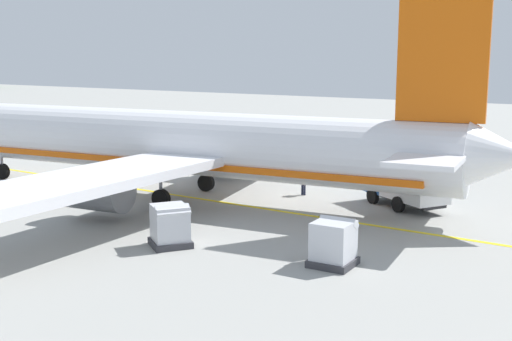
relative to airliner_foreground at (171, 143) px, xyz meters
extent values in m
cylinder|color=white|center=(-0.08, 0.56, 0.11)|extent=(8.80, 36.18, 3.80)
cone|color=white|center=(2.66, -18.84, 0.51)|extent=(3.65, 3.62, 3.23)
cube|color=white|center=(-8.85, -2.70, -0.56)|extent=(16.16, 5.37, 0.50)
cylinder|color=slate|center=(-6.39, -0.53, -1.76)|extent=(2.63, 3.48, 2.20)
cube|color=white|center=(9.25, -0.14, -0.56)|extent=(16.69, 8.54, 0.50)
cylinder|color=slate|center=(6.29, 1.26, -1.76)|extent=(2.63, 3.48, 2.20)
cube|color=#D8590C|center=(2.23, -15.77, 5.26)|extent=(0.97, 4.41, 6.50)
cube|color=white|center=(2.23, -15.77, 0.51)|extent=(10.75, 4.62, 0.24)
cube|color=#D8590C|center=(-0.08, 0.56, -0.94)|extent=(8.11, 32.59, 0.36)
cylinder|color=black|center=(-1.99, 14.11, -2.84)|extent=(0.50, 1.14, 1.10)
cylinder|color=gray|center=(-1.99, 14.11, -2.04)|extent=(0.20, 0.20, 0.50)
cylinder|color=black|center=(-2.44, -1.29, -2.84)|extent=(0.50, 1.14, 1.10)
cylinder|color=gray|center=(-2.44, -1.29, -2.04)|extent=(0.20, 0.20, 0.50)
cylinder|color=black|center=(2.70, -0.56, -2.84)|extent=(0.50, 1.14, 1.10)
cylinder|color=gray|center=(2.70, -0.56, -2.04)|extent=(0.20, 0.20, 0.50)
cube|color=#2659A5|center=(6.46, -11.31, -1.89)|extent=(2.81, 2.67, 1.80)
cube|color=#192333|center=(6.89, -10.58, -1.53)|extent=(1.63, 1.01, 0.94)
cube|color=white|center=(5.07, -13.64, -1.85)|extent=(3.74, 4.24, 1.88)
cube|color=#262628|center=(5.53, -12.86, -2.87)|extent=(4.09, 5.45, 0.16)
cylinder|color=black|center=(5.36, -11.00, -2.94)|extent=(0.70, 0.92, 0.90)
cylinder|color=black|center=(7.25, -12.13, -2.94)|extent=(0.70, 0.92, 0.90)
cylinder|color=black|center=(4.13, -13.08, -2.94)|extent=(0.70, 0.92, 0.90)
cylinder|color=black|center=(6.02, -14.20, -2.94)|extent=(0.70, 0.92, 0.90)
cube|color=#333338|center=(-7.92, -6.75, -3.24)|extent=(2.43, 2.43, 0.30)
cube|color=silver|center=(-7.92, -6.75, -2.28)|extent=(2.16, 2.16, 1.62)
cube|color=silver|center=(-8.23, -7.20, -1.62)|extent=(1.65, 1.41, 0.57)
cube|color=#333338|center=(-6.33, -14.30, -3.24)|extent=(1.85, 1.85, 0.30)
cube|color=silver|center=(-6.33, -14.30, -2.30)|extent=(1.64, 1.64, 1.59)
cube|color=silver|center=(-5.78, -14.27, -1.65)|extent=(0.71, 1.61, 0.57)
cylinder|color=#191E33|center=(5.19, -6.30, -2.98)|extent=(0.14, 0.14, 0.81)
cylinder|color=#191E33|center=(5.16, -6.48, -2.98)|extent=(0.14, 0.14, 0.81)
cube|color=#CCE519|center=(5.17, -6.39, -2.27)|extent=(0.28, 0.47, 0.61)
cube|color=silver|center=(5.17, -6.39, -2.24)|extent=(0.29, 0.48, 0.06)
sphere|color=tan|center=(5.17, -6.39, -1.86)|extent=(0.22, 0.22, 0.22)
cylinder|color=#CCE519|center=(5.21, -6.12, -2.24)|extent=(0.09, 0.09, 0.58)
cylinder|color=#CCE519|center=(5.13, -6.66, -2.24)|extent=(0.09, 0.09, 0.58)
cube|color=yellow|center=(0.68, -4.44, -3.39)|extent=(0.30, 60.00, 0.01)
camera|label=1|loc=(-29.77, -26.00, 5.28)|focal=45.48mm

